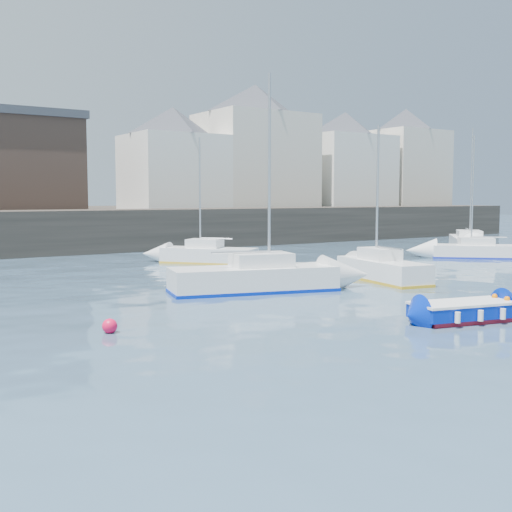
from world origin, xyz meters
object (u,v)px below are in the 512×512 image
sailboat_g (468,242)px  buoy_near (110,333)px  sailboat_c (382,269)px  sailboat_d (480,251)px  sailboat_b (254,278)px  buoy_far (204,285)px  blue_dinghy (463,310)px  sailboat_f (209,255)px

sailboat_g → buoy_near: bearing=-157.7°
sailboat_c → sailboat_g: sailboat_g is taller
sailboat_d → buoy_near: (-28.27, -8.61, -0.47)m
sailboat_d → sailboat_g: sailboat_g is taller
sailboat_b → sailboat_g: (25.82, 9.39, -0.07)m
buoy_near → buoy_far: (7.27, 7.45, 0.00)m
buoy_near → sailboat_d: bearing=16.9°
blue_dinghy → sailboat_g: bearing=37.6°
sailboat_b → sailboat_c: sailboat_b is taller
blue_dinghy → sailboat_c: bearing=59.9°
blue_dinghy → buoy_far: 12.33m
sailboat_c → sailboat_g: bearing=27.6°
buoy_far → blue_dinghy: bearing=-77.7°
sailboat_b → sailboat_f: 11.71m
buoy_far → sailboat_g: bearing=13.5°
sailboat_b → sailboat_f: bearing=69.8°
sailboat_c → sailboat_f: (-2.81, 11.50, -0.04)m
blue_dinghy → buoy_near: (-9.91, 4.59, -0.36)m
sailboat_c → sailboat_d: 14.20m
sailboat_d → buoy_near: bearing=-163.1°
blue_dinghy → sailboat_g: sailboat_g is taller
buoy_far → sailboat_b: bearing=-76.3°
sailboat_b → buoy_far: (-0.73, 2.99, -0.58)m
blue_dinghy → sailboat_c: (4.95, 8.54, 0.20)m
buoy_near → buoy_far: 10.41m
sailboat_f → buoy_near: size_ratio=16.75×
sailboat_d → sailboat_f: (-16.22, 6.83, 0.05)m
sailboat_c → buoy_far: size_ratio=17.14×
blue_dinghy → buoy_far: size_ratio=8.49×
blue_dinghy → buoy_far: blue_dinghy is taller
blue_dinghy → buoy_far: bearing=102.3°
sailboat_d → buoy_near: sailboat_d is taller
sailboat_b → sailboat_d: bearing=11.6°
sailboat_d → sailboat_f: size_ratio=1.06×
sailboat_c → buoy_near: bearing=-165.1°
sailboat_b → buoy_near: 9.18m
sailboat_f → buoy_far: sailboat_f is taller
buoy_near → sailboat_f: bearing=52.0°
sailboat_f → buoy_near: (-12.05, -15.44, -0.52)m
blue_dinghy → sailboat_g: size_ratio=0.40×
sailboat_d → buoy_far: 21.04m
blue_dinghy → sailboat_c: size_ratio=0.50×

